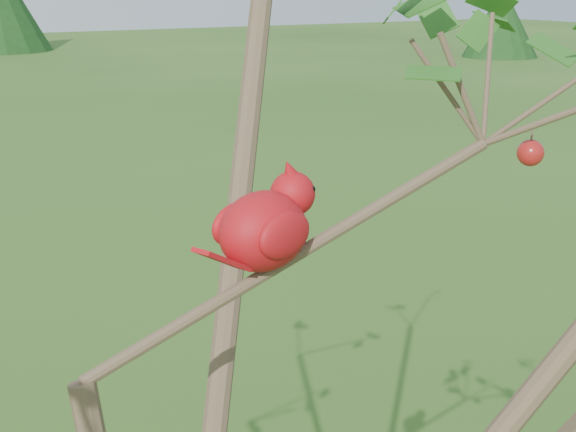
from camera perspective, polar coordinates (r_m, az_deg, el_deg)
The scene contains 2 objects.
crabapple_tree at distance 0.99m, azimuth -7.36°, elevation -3.42°, with size 2.35×2.05×2.95m.
cardinal at distance 1.16m, azimuth -1.36°, elevation -0.63°, with size 0.22×0.14×0.15m.
Camera 1 is at (-0.35, -0.88, 2.43)m, focal length 55.00 mm.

